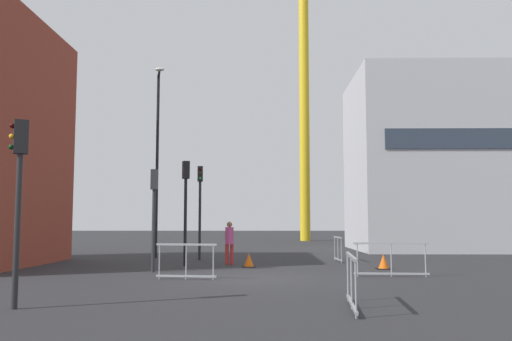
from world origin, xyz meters
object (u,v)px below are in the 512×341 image
construction_crane (305,59)px  pedestrian_walking (229,239)px  traffic_light_island (186,196)px  traffic_light_corner (154,202)px  traffic_cone_striped (249,261)px  streetlamp_tall (157,151)px  traffic_cone_orange (384,262)px  traffic_light_far (19,181)px  traffic_light_near (200,197)px

construction_crane → pedestrian_walking: (-5.14, -26.08, -15.33)m
traffic_light_island → pedestrian_walking: 2.58m
traffic_light_corner → traffic_light_island: size_ratio=0.86×
construction_crane → pedestrian_walking: bearing=-101.1°
traffic_cone_striped → traffic_light_island: bearing=172.9°
streetlamp_tall → pedestrian_walking: bearing=-44.8°
pedestrian_walking → traffic_cone_striped: 1.62m
traffic_light_corner → traffic_light_island: bearing=73.3°
streetlamp_tall → traffic_cone_orange: bearing=-30.9°
traffic_cone_striped → traffic_cone_orange: (4.98, -0.83, 0.00)m
construction_crane → streetlamp_tall: construction_crane is taller
streetlamp_tall → traffic_light_far: streetlamp_tall is taller
traffic_light_far → traffic_cone_orange: size_ratio=7.21×
construction_crane → traffic_light_island: bearing=-104.2°
traffic_light_island → traffic_light_near: traffic_light_near is taller
construction_crane → streetlamp_tall: size_ratio=2.90×
traffic_light_corner → pedestrian_walking: traffic_light_corner is taller
traffic_light_corner → traffic_light_near: traffic_light_near is taller
streetlamp_tall → traffic_cone_orange: size_ratio=16.71×
traffic_light_corner → pedestrian_walking: size_ratio=2.06×
traffic_light_far → pedestrian_walking: size_ratio=2.22×
streetlamp_tall → traffic_light_far: size_ratio=2.32×
traffic_light_island → traffic_light_corner: bearing=-106.7°
traffic_light_far → traffic_cone_orange: 13.41m
streetlamp_tall → traffic_cone_striped: (4.56, -4.88, -4.87)m
traffic_light_far → pedestrian_walking: (3.62, 11.26, -1.58)m
pedestrian_walking → traffic_cone_striped: bearing=-54.9°
traffic_light_island → traffic_cone_striped: traffic_light_island is taller
construction_crane → traffic_light_near: construction_crane is taller
construction_crane → traffic_cone_orange: (0.66, -28.08, -16.10)m
pedestrian_walking → streetlamp_tall: bearing=135.2°
construction_crane → traffic_light_corner: construction_crane is taller
traffic_light_far → traffic_cone_orange: bearing=44.5°
traffic_light_far → traffic_light_island: bearing=79.5°
traffic_light_island → traffic_cone_striped: bearing=-7.1°
pedestrian_walking → construction_crane: bearing=78.9°
traffic_light_corner → traffic_cone_orange: 8.62m
pedestrian_walking → traffic_cone_striped: size_ratio=3.26×
traffic_light_far → traffic_cone_striped: traffic_light_far is taller
traffic_light_corner → traffic_light_far: bearing=-98.5°
traffic_light_corner → traffic_light_near: size_ratio=0.84×
construction_crane → traffic_cone_striped: size_ratio=48.73×
streetlamp_tall → traffic_light_near: size_ratio=2.09×
pedestrian_walking → traffic_light_island: bearing=-153.0°
traffic_light_island → pedestrian_walking: traffic_light_island is taller
pedestrian_walking → traffic_cone_striped: (0.82, -1.17, -0.76)m
traffic_cone_striped → traffic_light_near: bearing=122.3°
construction_crane → streetlamp_tall: (-8.87, -22.38, -11.23)m
streetlamp_tall → traffic_light_near: (2.22, -1.18, -2.27)m
construction_crane → traffic_cone_orange: bearing=-88.6°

